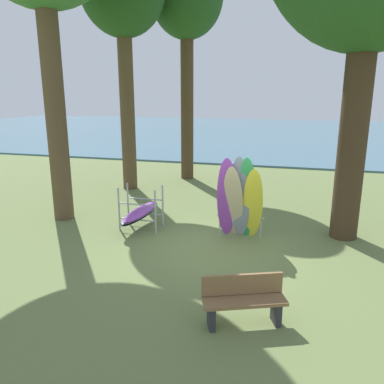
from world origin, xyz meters
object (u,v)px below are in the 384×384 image
(tree_mid_behind, at_px, (187,2))
(park_bench, at_px, (244,299))
(board_storage_rack, at_px, (140,212))
(leaning_board_pile, at_px, (240,200))

(tree_mid_behind, xyz_separation_m, park_bench, (4.13, -10.77, -6.98))
(tree_mid_behind, distance_m, board_storage_rack, 9.77)
(leaning_board_pile, bearing_deg, board_storage_rack, 177.94)
(leaning_board_pile, relative_size, park_bench, 1.58)
(leaning_board_pile, height_order, park_bench, leaning_board_pile)
(tree_mid_behind, distance_m, leaning_board_pile, 10.02)
(tree_mid_behind, height_order, park_bench, tree_mid_behind)
(park_bench, bearing_deg, board_storage_rack, 131.94)
(board_storage_rack, height_order, park_bench, board_storage_rack)
(tree_mid_behind, height_order, board_storage_rack, tree_mid_behind)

